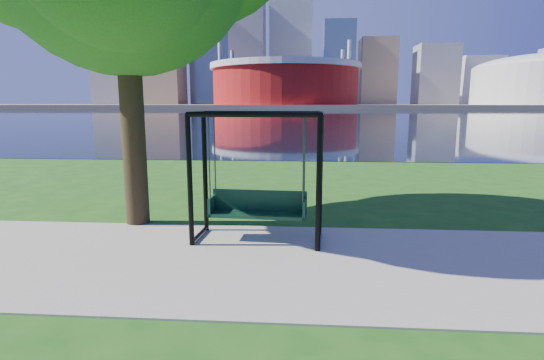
# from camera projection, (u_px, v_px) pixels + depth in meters

# --- Properties ---
(ground) EXTENTS (900.00, 900.00, 0.00)m
(ground) POSITION_uv_depth(u_px,v_px,m) (288.00, 253.00, 7.48)
(ground) COLOR #1E5114
(ground) RESTS_ON ground
(path) EXTENTS (120.00, 4.00, 0.03)m
(path) POSITION_uv_depth(u_px,v_px,m) (287.00, 262.00, 6.98)
(path) COLOR #9E937F
(path) RESTS_ON ground
(river) EXTENTS (900.00, 180.00, 0.02)m
(river) POSITION_uv_depth(u_px,v_px,m) (302.00, 114.00, 107.58)
(river) COLOR black
(river) RESTS_ON ground
(far_bank) EXTENTS (900.00, 228.00, 2.00)m
(far_bank) POSITION_uv_depth(u_px,v_px,m) (303.00, 106.00, 307.63)
(far_bank) COLOR #937F60
(far_bank) RESTS_ON ground
(stadium) EXTENTS (83.00, 83.00, 32.00)m
(stadium) POSITION_uv_depth(u_px,v_px,m) (285.00, 82.00, 236.31)
(stadium) COLOR maroon
(stadium) RESTS_ON far_bank
(skyline) EXTENTS (392.00, 66.00, 96.50)m
(skyline) POSITION_uv_depth(u_px,v_px,m) (298.00, 58.00, 314.88)
(skyline) COLOR gray
(skyline) RESTS_ON far_bank
(swing) EXTENTS (2.46, 1.19, 2.45)m
(swing) POSITION_uv_depth(u_px,v_px,m) (258.00, 180.00, 7.93)
(swing) COLOR black
(swing) RESTS_ON ground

